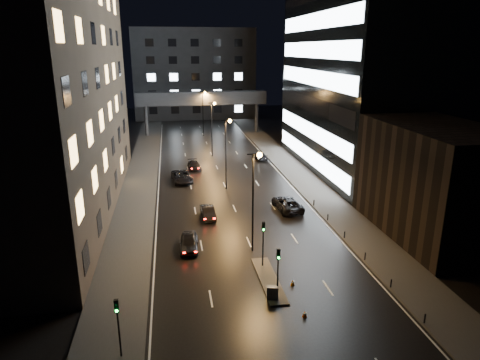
# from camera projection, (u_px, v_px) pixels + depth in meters

# --- Properties ---
(ground) EXTENTS (160.00, 160.00, 0.00)m
(ground) POSITION_uv_depth(u_px,v_px,m) (217.00, 167.00, 73.32)
(ground) COLOR black
(ground) RESTS_ON ground
(sidewalk_left) EXTENTS (5.00, 110.00, 0.15)m
(sidewalk_left) POSITION_uv_depth(u_px,v_px,m) (141.00, 179.00, 66.64)
(sidewalk_left) COLOR #383533
(sidewalk_left) RESTS_ON ground
(sidewalk_right) EXTENTS (5.00, 110.00, 0.15)m
(sidewalk_right) POSITION_uv_depth(u_px,v_px,m) (296.00, 171.00, 70.53)
(sidewalk_right) COLOR #383533
(sidewalk_right) RESTS_ON ground
(building_left) EXTENTS (15.00, 48.00, 40.00)m
(building_left) POSITION_uv_depth(u_px,v_px,m) (34.00, 44.00, 48.84)
(building_left) COLOR #2D2319
(building_left) RESTS_ON ground
(building_right_low) EXTENTS (10.00, 18.00, 12.00)m
(building_right_low) POSITION_uv_depth(u_px,v_px,m) (436.00, 181.00, 45.44)
(building_right_low) COLOR black
(building_right_low) RESTS_ON ground
(building_right_glass) EXTENTS (20.00, 36.00, 45.00)m
(building_right_glass) POSITION_uv_depth(u_px,v_px,m) (376.00, 28.00, 66.81)
(building_right_glass) COLOR black
(building_right_glass) RESTS_ON ground
(building_far) EXTENTS (34.00, 14.00, 25.00)m
(building_far) POSITION_uv_depth(u_px,v_px,m) (194.00, 74.00, 124.32)
(building_far) COLOR #333335
(building_far) RESTS_ON ground
(skybridge) EXTENTS (30.00, 3.00, 10.00)m
(skybridge) POSITION_uv_depth(u_px,v_px,m) (202.00, 99.00, 99.15)
(skybridge) COLOR #333335
(skybridge) RESTS_ON ground
(median_island) EXTENTS (1.60, 8.00, 0.15)m
(median_island) POSITION_uv_depth(u_px,v_px,m) (269.00, 280.00, 37.52)
(median_island) COLOR #383533
(median_island) RESTS_ON ground
(traffic_signal_near) EXTENTS (0.28, 0.34, 4.40)m
(traffic_signal_near) POSITION_uv_depth(u_px,v_px,m) (263.00, 237.00, 38.98)
(traffic_signal_near) COLOR black
(traffic_signal_near) RESTS_ON median_island
(traffic_signal_far) EXTENTS (0.28, 0.34, 4.40)m
(traffic_signal_far) POSITION_uv_depth(u_px,v_px,m) (278.00, 265.00, 33.80)
(traffic_signal_far) COLOR black
(traffic_signal_far) RESTS_ON median_island
(traffic_signal_corner) EXTENTS (0.28, 0.34, 4.40)m
(traffic_signal_corner) POSITION_uv_depth(u_px,v_px,m) (118.00, 320.00, 27.29)
(traffic_signal_corner) COLOR black
(traffic_signal_corner) RESTS_ON ground
(bollard_row) EXTENTS (0.12, 25.12, 0.90)m
(bollard_row) POSITION_uv_depth(u_px,v_px,m) (354.00, 246.00, 43.19)
(bollard_row) COLOR black
(bollard_row) RESTS_ON ground
(streetlight_near) EXTENTS (1.45, 0.50, 10.15)m
(streetlight_near) POSITION_uv_depth(u_px,v_px,m) (255.00, 189.00, 41.26)
(streetlight_near) COLOR black
(streetlight_near) RESTS_ON ground
(streetlight_mid_a) EXTENTS (1.45, 0.50, 10.15)m
(streetlight_mid_a) POSITION_uv_depth(u_px,v_px,m) (227.00, 145.00, 60.12)
(streetlight_mid_a) COLOR black
(streetlight_mid_a) RESTS_ON ground
(streetlight_mid_b) EXTENTS (1.45, 0.50, 10.15)m
(streetlight_mid_b) POSITION_uv_depth(u_px,v_px,m) (212.00, 122.00, 78.98)
(streetlight_mid_b) COLOR black
(streetlight_mid_b) RESTS_ON ground
(streetlight_far) EXTENTS (1.45, 0.50, 10.15)m
(streetlight_far) POSITION_uv_depth(u_px,v_px,m) (204.00, 108.00, 97.83)
(streetlight_far) COLOR black
(streetlight_far) RESTS_ON ground
(car_away_a) EXTENTS (2.11, 4.64, 1.54)m
(car_away_a) POSITION_uv_depth(u_px,v_px,m) (189.00, 243.00, 43.12)
(car_away_a) COLOR black
(car_away_a) RESTS_ON ground
(car_away_b) EXTENTS (1.73, 4.31, 1.39)m
(car_away_b) POSITION_uv_depth(u_px,v_px,m) (208.00, 212.00, 51.26)
(car_away_b) COLOR black
(car_away_b) RESTS_ON ground
(car_away_c) EXTENTS (3.46, 6.24, 1.65)m
(car_away_c) POSITION_uv_depth(u_px,v_px,m) (182.00, 177.00, 65.08)
(car_away_c) COLOR black
(car_away_c) RESTS_ON ground
(car_away_d) EXTENTS (2.32, 4.77, 1.34)m
(car_away_d) POSITION_uv_depth(u_px,v_px,m) (194.00, 165.00, 71.92)
(car_away_d) COLOR black
(car_away_d) RESTS_ON ground
(car_toward_a) EXTENTS (3.21, 6.14, 1.65)m
(car_toward_a) POSITION_uv_depth(u_px,v_px,m) (287.00, 204.00, 53.81)
(car_toward_a) COLOR black
(car_toward_a) RESTS_ON ground
(car_toward_b) EXTENTS (2.17, 4.78, 1.36)m
(car_toward_b) POSITION_uv_depth(u_px,v_px,m) (260.00, 156.00, 78.33)
(car_toward_b) COLOR black
(car_toward_b) RESTS_ON ground
(utility_cabinet) EXTENTS (1.00, 0.67, 1.11)m
(utility_cabinet) POSITION_uv_depth(u_px,v_px,m) (273.00, 293.00, 34.38)
(utility_cabinet) COLOR #4E4E50
(utility_cabinet) RESTS_ON median_island
(cone_a) EXTENTS (0.40, 0.40, 0.53)m
(cone_a) POSITION_uv_depth(u_px,v_px,m) (305.00, 314.00, 32.40)
(cone_a) COLOR #E64E0C
(cone_a) RESTS_ON ground
(cone_b) EXTENTS (0.47, 0.47, 0.52)m
(cone_b) POSITION_uv_depth(u_px,v_px,m) (293.00, 282.00, 36.74)
(cone_b) COLOR orange
(cone_b) RESTS_ON ground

